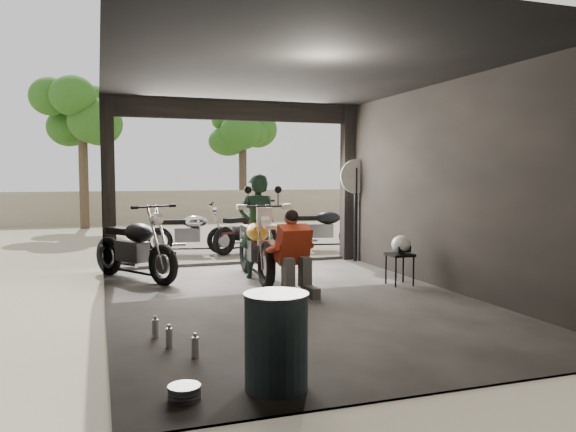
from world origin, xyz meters
TOP-DOWN VIEW (x-y plane):
  - ground at (0.00, 0.00)m, footprint 80.00×80.00m
  - garage at (0.00, 0.55)m, footprint 7.00×7.13m
  - boundary_wall at (0.00, 14.00)m, footprint 18.00×0.30m
  - tree_left at (-3.00, 12.50)m, footprint 2.20×2.20m
  - tree_right at (2.80, 14.00)m, footprint 2.20×2.20m
  - main_bike at (-0.06, 1.75)m, footprint 0.91×2.03m
  - left_bike at (-2.00, 2.41)m, footprint 1.69×2.05m
  - outside_bike_a at (-0.63, 5.24)m, footprint 1.84×1.08m
  - outside_bike_b at (0.66, 5.19)m, footprint 1.91×1.57m
  - outside_bike_c at (2.48, 4.97)m, footprint 1.90×1.08m
  - rider at (0.01, 1.91)m, footprint 0.67×0.45m
  - mechanic at (0.18, 0.36)m, footprint 0.67×0.88m
  - stool at (2.00, 0.55)m, footprint 0.38×0.38m
  - helmet at (2.03, 0.57)m, footprint 0.37×0.38m
  - oil_drum at (-1.19, -3.00)m, footprint 0.66×0.66m
  - sign_post at (2.42, 3.05)m, footprint 0.70×0.08m

SIDE VIEW (x-z plane):
  - ground at x=0.00m, z-range 0.00..0.00m
  - oil_drum at x=-1.19m, z-range 0.00..0.81m
  - stool at x=2.00m, z-range 0.19..0.72m
  - outside_bike_a at x=-0.63m, z-range 0.00..1.16m
  - boundary_wall at x=0.00m, z-range 0.00..1.20m
  - outside_bike_b at x=0.66m, z-range 0.00..1.21m
  - outside_bike_c at x=2.48m, z-range 0.00..1.21m
  - mechanic at x=0.18m, z-range 0.00..1.22m
  - left_bike at x=-2.00m, z-range 0.00..1.30m
  - main_bike at x=-0.06m, z-range 0.00..1.33m
  - helmet at x=2.03m, z-range 0.53..0.82m
  - rider at x=0.01m, z-range 0.00..1.80m
  - garage at x=0.00m, z-range -0.32..2.88m
  - sign_post at x=2.42m, z-range 0.34..2.44m
  - tree_right at x=2.80m, z-range 1.06..6.06m
  - tree_left at x=-3.00m, z-range 1.19..6.79m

